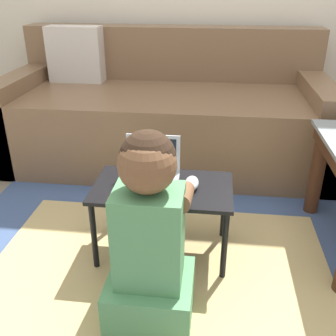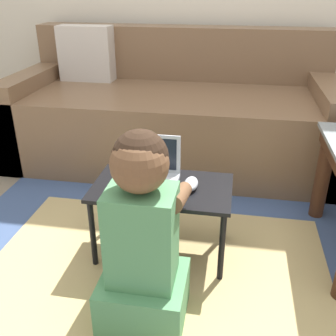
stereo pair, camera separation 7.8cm
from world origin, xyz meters
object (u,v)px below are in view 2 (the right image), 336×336
object	(u,v)px
computer_mouse	(191,184)
person_seated	(143,240)
laptop	(151,175)
laptop_desk	(162,194)
couch	(173,114)

from	to	relation	value
computer_mouse	person_seated	distance (m)	0.40
computer_mouse	person_seated	world-z (taller)	person_seated
person_seated	laptop	bearing A→B (deg)	98.33
laptop	person_seated	world-z (taller)	person_seated
laptop_desk	laptop	bearing A→B (deg)	155.13
laptop_desk	person_seated	distance (m)	0.38
couch	laptop	bearing A→B (deg)	-85.59
couch	person_seated	xyz separation A→B (m)	(0.14, -1.43, 0.04)
computer_mouse	couch	bearing A→B (deg)	103.37
person_seated	laptop_desk	bearing A→B (deg)	91.21
laptop	person_seated	size ratio (longest dim) A/B	0.32
laptop	computer_mouse	size ratio (longest dim) A/B	2.05
laptop	person_seated	bearing A→B (deg)	-81.67
computer_mouse	person_seated	bearing A→B (deg)	-106.33
couch	computer_mouse	xyz separation A→B (m)	(0.25, -1.05, 0.06)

